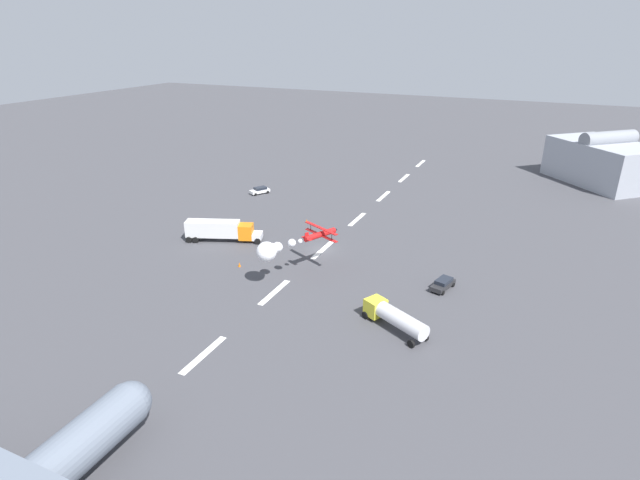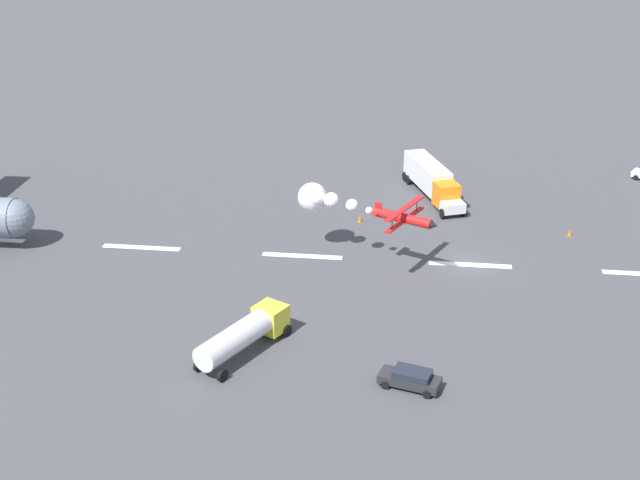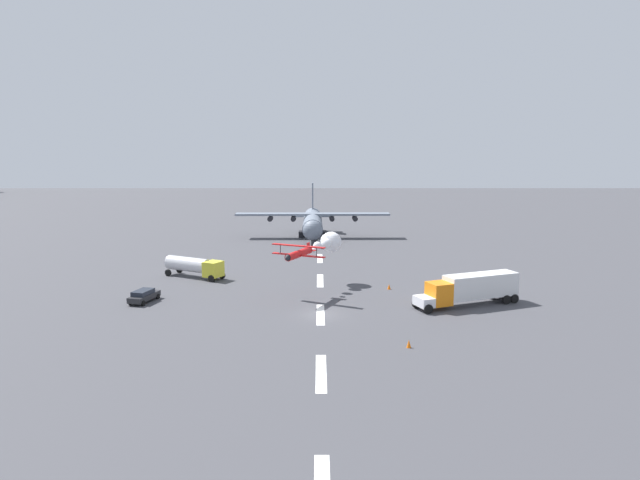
% 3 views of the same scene
% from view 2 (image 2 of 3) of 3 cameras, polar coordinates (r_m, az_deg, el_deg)
% --- Properties ---
extents(ground_plane, '(440.00, 440.00, 0.00)m').
position_cam_2_polar(ground_plane, '(83.81, 10.06, -1.65)').
color(ground_plane, '#424247').
rests_on(ground_plane, ground).
extents(runway_stripe_4, '(8.00, 0.90, 0.01)m').
position_cam_2_polar(runway_stripe_4, '(83.81, 10.06, -1.65)').
color(runway_stripe_4, white).
rests_on(runway_stripe_4, ground).
extents(runway_stripe_5, '(8.00, 0.90, 0.01)m').
position_cam_2_polar(runway_stripe_5, '(84.34, -1.20, -1.08)').
color(runway_stripe_5, white).
rests_on(runway_stripe_5, ground).
extents(runway_stripe_6, '(8.00, 0.90, 0.01)m').
position_cam_2_polar(runway_stripe_6, '(88.01, -11.91, -0.49)').
color(runway_stripe_6, white).
rests_on(runway_stripe_6, ground).
extents(stunt_biplane_red, '(13.83, 9.06, 2.88)m').
position_cam_2_polar(stunt_biplane_red, '(82.29, 0.64, 2.67)').
color(stunt_biplane_red, red).
extents(semi_truck_orange, '(7.51, 13.42, 3.70)m').
position_cam_2_polar(semi_truck_orange, '(99.36, 7.53, 4.10)').
color(semi_truck_orange, silver).
rests_on(semi_truck_orange, ground).
extents(fuel_tanker_truck, '(6.68, 9.42, 2.90)m').
position_cam_2_polar(fuel_tanker_truck, '(67.91, -5.14, -6.31)').
color(fuel_tanker_truck, yellow).
rests_on(fuel_tanker_truck, ground).
extents(airport_staff_sedan, '(4.90, 2.97, 1.52)m').
position_cam_2_polar(airport_staff_sedan, '(64.40, 6.10, -9.22)').
color(airport_staff_sedan, '#262628').
rests_on(airport_staff_sedan, ground).
extents(traffic_cone_near, '(0.44, 0.44, 0.75)m').
position_cam_2_polar(traffic_cone_near, '(92.42, 16.45, 0.50)').
color(traffic_cone_near, orange).
rests_on(traffic_cone_near, ground).
extents(traffic_cone_far, '(0.44, 0.44, 0.75)m').
position_cam_2_polar(traffic_cone_far, '(92.04, 2.70, 1.43)').
color(traffic_cone_far, orange).
rests_on(traffic_cone_far, ground).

